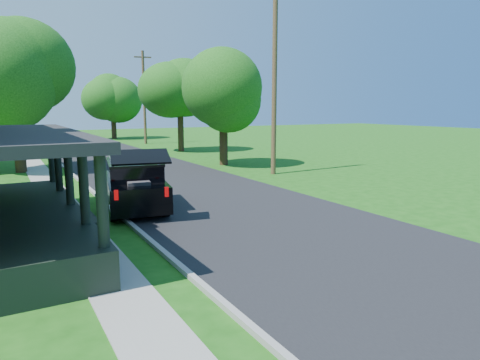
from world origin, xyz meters
TOP-DOWN VIEW (x-y plane):
  - ground at (0.00, 0.00)m, footprint 140.00×140.00m
  - street at (0.00, 20.00)m, footprint 8.00×120.00m
  - curb at (-4.05, 20.00)m, footprint 0.15×120.00m
  - sidewalk at (-5.60, 20.00)m, footprint 1.30×120.00m
  - black_suv at (-3.20, 8.24)m, footprint 2.85×5.48m
  - tree_left_mid at (-6.53, 20.76)m, footprint 6.77×6.42m
  - tree_right_near at (5.46, 17.79)m, footprint 5.67×5.40m
  - tree_right_mid at (6.33, 27.53)m, footprint 6.39×6.52m
  - tree_right_far at (4.96, 46.11)m, footprint 6.38×6.32m
  - utility_pole_near at (6.13, 12.76)m, footprint 1.73×0.38m
  - utility_pole_far at (6.09, 36.80)m, footprint 1.73×0.48m

SIDE VIEW (x-z plane):
  - ground at x=0.00m, z-range 0.00..0.00m
  - street at x=0.00m, z-range -0.01..0.01m
  - curb at x=-4.05m, z-range -0.06..0.06m
  - sidewalk at x=-5.60m, z-range -0.01..0.01m
  - black_suv at x=-3.20m, z-range -0.29..2.15m
  - utility_pole_far at x=6.09m, z-range 0.15..9.69m
  - tree_right_near at x=5.46m, z-range 1.10..8.76m
  - tree_right_far at x=4.96m, z-range 1.16..10.14m
  - utility_pole_near at x=6.13m, z-range 0.16..11.18m
  - tree_right_mid at x=6.33m, z-range 1.46..10.11m
  - tree_left_mid at x=-6.53m, z-range 1.56..10.95m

